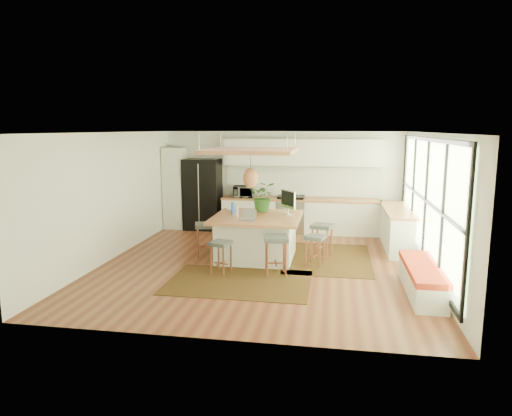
% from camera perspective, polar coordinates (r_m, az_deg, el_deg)
% --- Properties ---
extents(floor, '(7.00, 7.00, 0.00)m').
position_cam_1_polar(floor, '(9.67, 0.67, -6.97)').
color(floor, '#612B1B').
rests_on(floor, ground).
extents(ceiling, '(7.00, 7.00, 0.00)m').
position_cam_1_polar(ceiling, '(9.26, 0.71, 9.24)').
color(ceiling, white).
rests_on(ceiling, ground).
extents(wall_back, '(6.50, 0.00, 6.50)m').
position_cam_1_polar(wall_back, '(12.81, 3.15, 3.32)').
color(wall_back, white).
rests_on(wall_back, ground).
extents(wall_front, '(6.50, 0.00, 6.50)m').
position_cam_1_polar(wall_front, '(6.01, -4.55, -4.08)').
color(wall_front, white).
rests_on(wall_front, ground).
extents(wall_left, '(0.00, 7.00, 7.00)m').
position_cam_1_polar(wall_left, '(10.38, -17.32, 1.38)').
color(wall_left, white).
rests_on(wall_left, ground).
extents(wall_right, '(0.00, 7.00, 7.00)m').
position_cam_1_polar(wall_right, '(9.44, 20.58, 0.39)').
color(wall_right, white).
rests_on(wall_right, ground).
extents(window_wall, '(0.10, 6.20, 2.60)m').
position_cam_1_polar(window_wall, '(9.42, 20.42, 0.70)').
color(window_wall, black).
rests_on(window_wall, wall_right).
extents(pantry, '(0.55, 0.60, 2.25)m').
position_cam_1_polar(pantry, '(13.19, -9.87, 2.39)').
color(pantry, white).
rests_on(pantry, floor).
extents(back_counter_base, '(4.20, 0.60, 0.88)m').
position_cam_1_polar(back_counter_base, '(12.58, 5.43, -1.02)').
color(back_counter_base, white).
rests_on(back_counter_base, floor).
extents(back_counter_top, '(4.24, 0.64, 0.05)m').
position_cam_1_polar(back_counter_top, '(12.51, 5.46, 1.05)').
color(back_counter_top, '#AC613D').
rests_on(back_counter_top, back_counter_base).
extents(backsplash, '(4.20, 0.02, 0.80)m').
position_cam_1_polar(backsplash, '(12.74, 5.60, 3.25)').
color(backsplash, white).
rests_on(backsplash, wall_back).
extents(upper_cabinets, '(4.20, 0.34, 0.70)m').
position_cam_1_polar(upper_cabinets, '(12.52, 5.60, 6.81)').
color(upper_cabinets, white).
rests_on(upper_cabinets, wall_back).
extents(range, '(0.76, 0.62, 1.00)m').
position_cam_1_polar(range, '(12.59, 4.30, -0.72)').
color(range, '#A5A5AA').
rests_on(range, floor).
extents(right_counter_base, '(0.60, 2.50, 0.88)m').
position_cam_1_polar(right_counter_base, '(11.49, 16.90, -2.44)').
color(right_counter_base, white).
rests_on(right_counter_base, floor).
extents(right_counter_top, '(0.64, 2.54, 0.05)m').
position_cam_1_polar(right_counter_top, '(11.40, 17.02, -0.18)').
color(right_counter_top, '#AC613D').
rests_on(right_counter_top, right_counter_base).
extents(window_bench, '(0.52, 2.00, 0.50)m').
position_cam_1_polar(window_bench, '(8.48, 19.63, -8.21)').
color(window_bench, white).
rests_on(window_bench, floor).
extents(ceiling_panel, '(1.86, 1.86, 0.80)m').
position_cam_1_polar(ceiling_panel, '(9.74, -0.68, 5.44)').
color(ceiling_panel, '#AC613D').
rests_on(ceiling_panel, ceiling).
extents(rug_near, '(2.60, 1.80, 0.01)m').
position_cam_1_polar(rug_near, '(8.62, -2.12, -9.05)').
color(rug_near, black).
rests_on(rug_near, floor).
extents(rug_right, '(1.80, 2.60, 0.01)m').
position_cam_1_polar(rug_right, '(10.24, 8.82, -6.11)').
color(rug_right, black).
rests_on(rug_right, floor).
extents(fridge, '(0.98, 0.77, 1.95)m').
position_cam_1_polar(fridge, '(13.00, -6.50, 1.48)').
color(fridge, black).
rests_on(fridge, floor).
extents(island, '(1.85, 1.85, 0.93)m').
position_cam_1_polar(island, '(10.04, 0.11, -3.59)').
color(island, '#AC613D').
rests_on(island, floor).
extents(stool_near_left, '(0.47, 0.47, 0.63)m').
position_cam_1_polar(stool_near_left, '(9.07, -4.33, -5.80)').
color(stool_near_left, '#3F4546').
rests_on(stool_near_left, floor).
extents(stool_near_right, '(0.53, 0.53, 0.76)m').
position_cam_1_polar(stool_near_right, '(8.93, 2.44, -6.03)').
color(stool_near_right, '#3F4546').
rests_on(stool_near_right, floor).
extents(stool_right_front, '(0.46, 0.46, 0.63)m').
position_cam_1_polar(stool_right_front, '(9.61, 7.25, -4.95)').
color(stool_right_front, '#3F4546').
rests_on(stool_right_front, floor).
extents(stool_right_back, '(0.53, 0.53, 0.72)m').
position_cam_1_polar(stool_right_back, '(10.28, 8.08, -4.01)').
color(stool_right_back, '#3F4546').
rests_on(stool_right_back, floor).
extents(stool_left_side, '(0.54, 0.54, 0.74)m').
position_cam_1_polar(stool_left_side, '(10.27, -6.21, -3.97)').
color(stool_left_side, '#3F4546').
rests_on(stool_left_side, floor).
extents(laptop, '(0.38, 0.40, 0.24)m').
position_cam_1_polar(laptop, '(9.45, -1.08, -0.81)').
color(laptop, '#A5A5AA').
rests_on(laptop, island).
extents(monitor, '(0.51, 0.58, 0.53)m').
position_cam_1_polar(monitor, '(10.15, 3.95, 0.70)').
color(monitor, '#A5A5AA').
rests_on(monitor, island).
extents(microwave, '(0.61, 0.40, 0.38)m').
position_cam_1_polar(microwave, '(12.64, -1.49, 2.17)').
color(microwave, '#A5A5AA').
rests_on(microwave, back_counter_top).
extents(island_plant, '(0.68, 0.74, 0.53)m').
position_cam_1_polar(island_plant, '(10.46, 0.89, 1.02)').
color(island_plant, '#1E4C19').
rests_on(island_plant, island).
extents(island_bowl, '(0.24, 0.24, 0.06)m').
position_cam_1_polar(island_bowl, '(10.56, -3.02, -0.21)').
color(island_bowl, silver).
rests_on(island_bowl, island).
extents(island_bottle_0, '(0.07, 0.07, 0.19)m').
position_cam_1_polar(island_bottle_0, '(10.13, -2.86, -0.25)').
color(island_bottle_0, blue).
rests_on(island_bottle_0, island).
extents(island_bottle_1, '(0.07, 0.07, 0.19)m').
position_cam_1_polar(island_bottle_1, '(9.86, -2.33, -0.53)').
color(island_bottle_1, silver).
rests_on(island_bottle_1, island).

